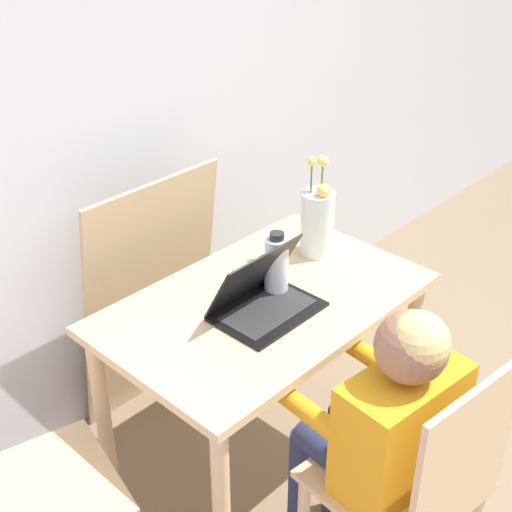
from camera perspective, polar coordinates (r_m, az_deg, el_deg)
The scene contains 9 objects.
wall_back at distance 2.62m, azimuth -6.69°, elevation 14.58°, with size 6.40×0.05×2.50m.
dining_table at distance 2.29m, azimuth 0.67°, elevation -5.69°, with size 1.02×0.64×0.71m.
chair_occupied at distance 2.04m, azimuth 12.53°, elevation -17.70°, with size 0.44×0.44×0.89m.
chair_spare at distance 2.07m, azimuth -18.83°, elevation -17.90°, with size 0.48×0.48×0.89m.
person_seated at distance 1.96m, azimuth 10.36°, elevation -12.53°, with size 0.40×0.45×0.99m.
laptop at distance 2.15m, azimuth 0.49°, elevation -3.26°, with size 0.32×0.23×0.21m.
flower_vase at distance 2.43m, azimuth 4.93°, elevation 2.84°, with size 0.12×0.12×0.36m.
water_bottle at distance 2.21m, azimuth 1.65°, elevation -0.70°, with size 0.08×0.08×0.21m.
cardboard_panel at distance 2.69m, azimuth -8.40°, elevation -3.19°, with size 0.58×0.15×0.97m.
Camera 1 is at (-1.61, 0.29, 1.95)m, focal length 50.00 mm.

